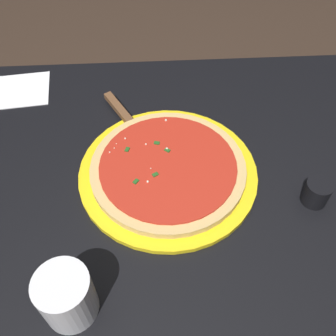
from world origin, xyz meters
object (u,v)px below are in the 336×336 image
(pizza, at_px, (168,168))
(napkin_loose_left, at_px, (18,91))
(serving_plate, at_px, (168,172))
(pizza_server, at_px, (128,120))
(cup_tall_drink, at_px, (67,296))
(cup_small_sauce, at_px, (316,192))

(pizza, height_order, napkin_loose_left, pizza)
(serving_plate, relative_size, pizza_server, 1.73)
(pizza, relative_size, cup_tall_drink, 3.22)
(serving_plate, distance_m, cup_tall_drink, 0.32)
(cup_tall_drink, relative_size, cup_small_sauce, 1.93)
(pizza, bearing_deg, cup_small_sauce, 163.80)
(pizza, bearing_deg, serving_plate, 142.84)
(pizza, xyz_separation_m, pizza_server, (0.08, -0.15, -0.00))
(serving_plate, bearing_deg, pizza_server, -60.89)
(cup_small_sauce, bearing_deg, serving_plate, -16.20)
(cup_tall_drink, distance_m, napkin_loose_left, 0.60)
(serving_plate, height_order, napkin_loose_left, serving_plate)
(pizza, bearing_deg, pizza_server, -60.90)
(serving_plate, height_order, cup_tall_drink, cup_tall_drink)
(cup_small_sauce, xyz_separation_m, napkin_loose_left, (0.65, -0.37, -0.02))
(serving_plate, height_order, cup_small_sauce, cup_small_sauce)
(napkin_loose_left, bearing_deg, pizza, 141.43)
(serving_plate, relative_size, cup_small_sauce, 7.19)
(pizza_server, height_order, cup_small_sauce, cup_small_sauce)
(pizza, distance_m, cup_tall_drink, 0.32)
(pizza, distance_m, cup_small_sauce, 0.29)
(pizza_server, xyz_separation_m, cup_small_sauce, (-0.37, 0.23, 0.01))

